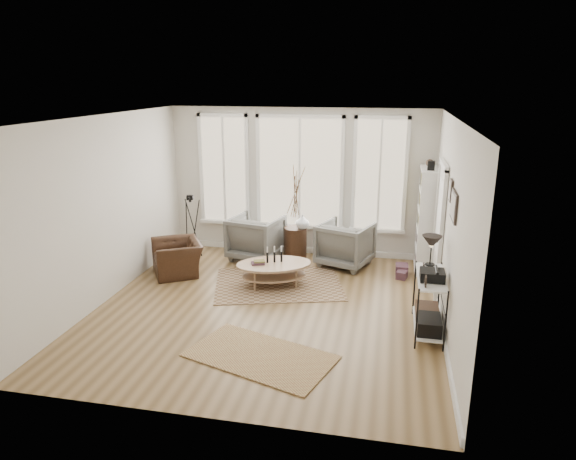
% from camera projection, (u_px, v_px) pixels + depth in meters
% --- Properties ---
extents(room, '(5.50, 5.54, 2.90)m').
position_uv_depth(room, '(268.00, 219.00, 7.58)').
color(room, olive).
rests_on(room, ground).
extents(bay_window, '(4.14, 0.12, 2.24)m').
position_uv_depth(bay_window, '(300.00, 175.00, 10.06)').
color(bay_window, tan).
rests_on(bay_window, ground).
extents(door, '(0.09, 1.06, 2.22)m').
position_uv_depth(door, '(439.00, 228.00, 8.23)').
color(door, silver).
rests_on(door, ground).
extents(bookcase, '(0.31, 0.85, 2.06)m').
position_uv_depth(bookcase, '(426.00, 220.00, 9.32)').
color(bookcase, white).
rests_on(bookcase, ground).
extents(low_shelf, '(0.38, 1.08, 1.30)m').
position_uv_depth(low_shelf, '(429.00, 298.00, 7.09)').
color(low_shelf, white).
rests_on(low_shelf, ground).
extents(wall_art, '(0.04, 0.88, 0.44)m').
position_uv_depth(wall_art, '(453.00, 202.00, 6.69)').
color(wall_art, black).
rests_on(wall_art, ground).
extents(rug_main, '(2.50, 2.14, 0.01)m').
position_uv_depth(rug_main, '(278.00, 284.00, 8.88)').
color(rug_main, brown).
rests_on(rug_main, ground).
extents(rug_runner, '(2.06, 1.54, 0.01)m').
position_uv_depth(rug_runner, '(260.00, 356.00, 6.56)').
color(rug_runner, brown).
rests_on(rug_runner, ground).
extents(coffee_table, '(1.48, 1.21, 0.59)m').
position_uv_depth(coffee_table, '(273.00, 268.00, 8.75)').
color(coffee_table, tan).
rests_on(coffee_table, ground).
extents(armchair_left, '(1.10, 1.12, 0.87)m').
position_uv_depth(armchair_left, '(256.00, 237.00, 10.05)').
color(armchair_left, slate).
rests_on(armchair_left, ground).
extents(armchair_right, '(1.15, 1.17, 0.84)m').
position_uv_depth(armchair_right, '(345.00, 244.00, 9.68)').
color(armchair_right, slate).
rests_on(armchair_right, ground).
extents(side_table, '(0.44, 0.44, 1.85)m').
position_uv_depth(side_table, '(295.00, 216.00, 9.83)').
color(side_table, '#362014').
rests_on(side_table, ground).
extents(vase, '(0.34, 0.34, 0.27)m').
position_uv_depth(vase, '(302.00, 222.00, 9.80)').
color(vase, silver).
rests_on(vase, side_table).
extents(accent_chair, '(1.22, 1.18, 0.60)m').
position_uv_depth(accent_chair, '(177.00, 257.00, 9.31)').
color(accent_chair, '#362014').
rests_on(accent_chair, ground).
extents(tripod_camera, '(0.44, 0.44, 1.26)m').
position_uv_depth(tripod_camera, '(192.00, 229.00, 10.07)').
color(tripod_camera, black).
rests_on(tripod_camera, ground).
extents(book_stack_near, '(0.22, 0.28, 0.18)m').
position_uv_depth(book_stack_near, '(402.00, 269.00, 9.32)').
color(book_stack_near, maroon).
rests_on(book_stack_near, ground).
extents(book_stack_far, '(0.22, 0.26, 0.14)m').
position_uv_depth(book_stack_far, '(402.00, 275.00, 9.12)').
color(book_stack_far, maroon).
rests_on(book_stack_far, ground).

